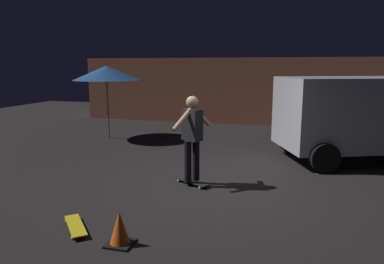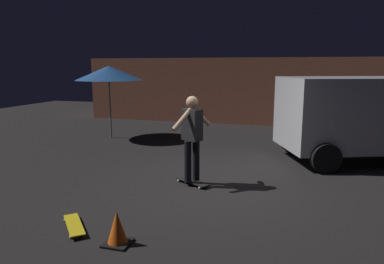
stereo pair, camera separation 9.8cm
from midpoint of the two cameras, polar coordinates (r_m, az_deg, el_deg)
ground_plane at (r=7.10m, az=3.41°, el=-8.52°), size 28.00×28.00×0.00m
low_building at (r=15.98m, az=7.28°, el=6.77°), size 12.32×3.21×2.61m
parked_van at (r=9.93m, az=27.63°, el=2.63°), size 4.98×3.58×2.03m
patio_umbrella at (r=11.78m, az=-12.75°, el=9.05°), size 2.10×2.10×2.30m
skateboard_ridden at (r=7.17m, az=0.39°, el=-7.85°), size 0.78×0.56×0.07m
skateboard_spare at (r=5.59m, az=-17.61°, el=-13.81°), size 0.67×0.71×0.07m
skater at (r=6.92m, az=0.40°, el=-0.11°), size 0.57×0.90×1.67m
traffic_cone at (r=4.95m, az=-11.14°, el=-14.77°), size 0.34×0.34×0.46m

